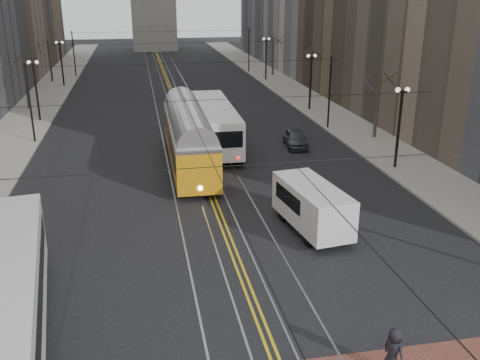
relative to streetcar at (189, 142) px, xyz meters
name	(u,v)px	position (x,y,z in m)	size (l,w,h in m)	color
ground	(270,345)	(0.75, -21.70, -1.75)	(260.00, 260.00, 0.00)	black
sidewalk_left	(38,107)	(-14.25, 23.30, -1.67)	(5.00, 140.00, 0.15)	gray
sidewalk_right	(302,97)	(15.75, 23.30, -1.67)	(5.00, 140.00, 0.15)	gray
streetcar_rails	(176,102)	(0.75, 23.30, -1.74)	(4.80, 130.00, 0.02)	gray
centre_lines	(176,102)	(0.75, 23.30, -1.74)	(0.42, 130.00, 0.01)	gold
lamp_posts	(189,107)	(0.75, 7.05, 1.05)	(27.60, 57.20, 5.60)	black
street_trees	(182,93)	(0.75, 13.55, 1.05)	(31.68, 53.28, 5.60)	#382D23
trolley_wires	(182,84)	(0.75, 13.14, 2.03)	(25.96, 120.00, 6.60)	black
streetcar	(189,142)	(0.00, 0.00, 0.00)	(2.75, 14.82, 3.49)	orange
rear_bus	(214,126)	(2.55, 4.68, -0.04)	(2.85, 13.09, 3.42)	silver
cargo_van	(312,208)	(5.27, -12.54, -0.48)	(2.21, 5.73, 2.54)	silver
sedan_grey	(295,138)	(9.04, 3.24, -1.05)	(1.65, 4.11, 1.40)	#404348
sedan_silver	(215,101)	(4.75, 19.66, -1.05)	(1.48, 4.26, 1.40)	#B5B7BD
pedestrian_a	(393,351)	(4.42, -23.90, -0.87)	(0.84, 0.55, 1.73)	black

